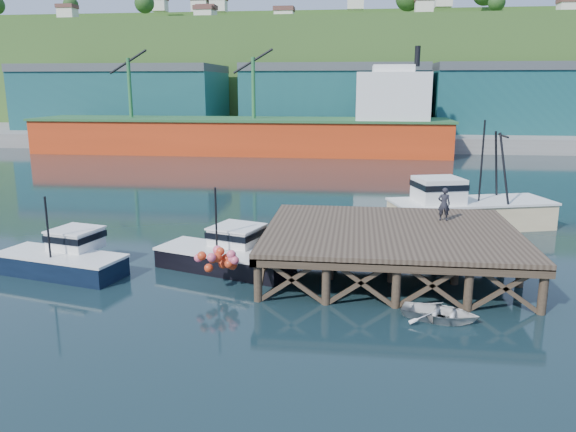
% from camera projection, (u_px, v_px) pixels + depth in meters
% --- Properties ---
extents(ground, '(300.00, 300.00, 0.00)m').
position_uv_depth(ground, '(278.00, 266.00, 28.16)').
color(ground, black).
rests_on(ground, ground).
extents(wharf, '(12.00, 10.00, 2.62)m').
position_uv_depth(wharf, '(391.00, 233.00, 26.89)').
color(wharf, brown).
rests_on(wharf, ground).
extents(far_quay, '(160.00, 40.00, 2.00)m').
position_uv_depth(far_quay, '(335.00, 133.00, 95.62)').
color(far_quay, gray).
rests_on(far_quay, ground).
extents(warehouse_left, '(32.00, 16.00, 9.00)m').
position_uv_depth(warehouse_left, '(125.00, 100.00, 93.69)').
color(warehouse_left, '#1B5A59').
rests_on(warehouse_left, far_quay).
extents(warehouse_mid, '(28.00, 16.00, 9.00)m').
position_uv_depth(warehouse_mid, '(334.00, 101.00, 89.54)').
color(warehouse_mid, '#1B5A59').
rests_on(warehouse_mid, far_quay).
extents(warehouse_right, '(30.00, 16.00, 9.00)m').
position_uv_depth(warehouse_right, '(530.00, 102.00, 85.98)').
color(warehouse_right, '#1B5A59').
rests_on(warehouse_right, far_quay).
extents(cargo_ship, '(55.50, 10.00, 13.75)m').
position_uv_depth(cargo_ship, '(265.00, 128.00, 74.83)').
color(cargo_ship, red).
rests_on(cargo_ship, ground).
extents(hillside, '(220.00, 50.00, 22.00)m').
position_uv_depth(hillside, '(342.00, 76.00, 122.36)').
color(hillside, '#2D511E').
rests_on(hillside, ground).
extents(boat_navy, '(6.66, 4.20, 3.94)m').
position_uv_depth(boat_navy, '(65.00, 257.00, 27.03)').
color(boat_navy, black).
rests_on(boat_navy, ground).
extents(boat_black, '(7.27, 6.03, 4.22)m').
position_uv_depth(boat_black, '(228.00, 253.00, 27.79)').
color(boat_black, black).
rests_on(boat_black, ground).
extents(trawler, '(10.77, 6.34, 6.81)m').
position_uv_depth(trawler, '(467.00, 206.00, 35.73)').
color(trawler, beige).
rests_on(trawler, ground).
extents(dinghy, '(3.39, 2.82, 0.61)m').
position_uv_depth(dinghy, '(440.00, 313.00, 21.64)').
color(dinghy, silver).
rests_on(dinghy, ground).
extents(dockworker, '(0.64, 0.44, 1.71)m').
position_uv_depth(dockworker, '(444.00, 204.00, 28.51)').
color(dockworker, black).
rests_on(dockworker, wharf).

